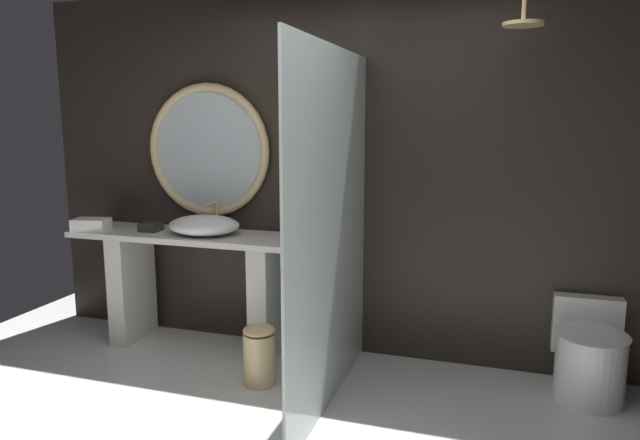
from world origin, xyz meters
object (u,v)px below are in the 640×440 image
at_px(toilet, 589,355).
at_px(folded_hand_towel, 91,225).
at_px(vessel_sink, 204,225).
at_px(tumbler_cup, 296,234).
at_px(round_wall_mirror, 208,150).
at_px(waste_bin, 259,355).
at_px(rain_shower_head, 523,20).
at_px(tissue_box, 151,227).

distance_m(toilet, folded_hand_towel, 3.53).
relative_size(vessel_sink, tumbler_cup, 6.23).
height_order(round_wall_mirror, folded_hand_towel, round_wall_mirror).
bearing_deg(waste_bin, tumbler_cup, 79.40).
distance_m(vessel_sink, waste_bin, 1.04).
xyz_separation_m(rain_shower_head, waste_bin, (-1.49, -0.26, -2.02)).
height_order(tissue_box, waste_bin, tissue_box).
distance_m(rain_shower_head, waste_bin, 2.53).
distance_m(tissue_box, waste_bin, 1.33).
xyz_separation_m(tumbler_cup, folded_hand_towel, (-1.57, -0.16, 0.00)).
xyz_separation_m(round_wall_mirror, waste_bin, (0.69, -0.68, -1.26)).
height_order(vessel_sink, waste_bin, vessel_sink).
height_order(vessel_sink, folded_hand_towel, vessel_sink).
xyz_separation_m(tissue_box, rain_shower_head, (2.54, -0.16, 1.33)).
height_order(tissue_box, folded_hand_towel, folded_hand_towel).
bearing_deg(waste_bin, tissue_box, 158.29).
xyz_separation_m(vessel_sink, tumbler_cup, (0.69, 0.03, -0.03)).
xyz_separation_m(vessel_sink, toilet, (2.59, 0.05, -0.67)).
xyz_separation_m(tumbler_cup, tissue_box, (-1.13, -0.04, -0.01)).
height_order(round_wall_mirror, toilet, round_wall_mirror).
distance_m(vessel_sink, round_wall_mirror, 0.59).
bearing_deg(tumbler_cup, folded_hand_towel, -174.17).
bearing_deg(rain_shower_head, round_wall_mirror, 169.09).
relative_size(tissue_box, folded_hand_towel, 0.56).
bearing_deg(round_wall_mirror, rain_shower_head, -10.91).
bearing_deg(round_wall_mirror, vessel_sink, -70.79).
bearing_deg(tissue_box, vessel_sink, 0.54).
distance_m(tissue_box, folded_hand_towel, 0.45).
height_order(tumbler_cup, waste_bin, tumbler_cup).
bearing_deg(tissue_box, folded_hand_towel, -164.47).
bearing_deg(tumbler_cup, vessel_sink, -177.09).
distance_m(tissue_box, rain_shower_head, 2.87).
height_order(rain_shower_head, folded_hand_towel, rain_shower_head).
bearing_deg(round_wall_mirror, toilet, -4.30).
height_order(tissue_box, toilet, tissue_box).
distance_m(rain_shower_head, toilet, 2.04).
bearing_deg(waste_bin, toilet, 13.42).
xyz_separation_m(tissue_box, waste_bin, (1.05, -0.42, -0.70)).
xyz_separation_m(vessel_sink, tissue_box, (-0.44, -0.00, -0.04)).
distance_m(tumbler_cup, round_wall_mirror, 0.98).
distance_m(round_wall_mirror, waste_bin, 1.59).
relative_size(rain_shower_head, folded_hand_towel, 1.23).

